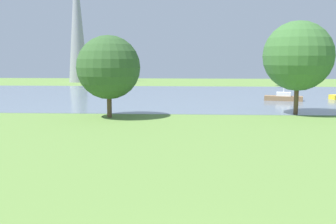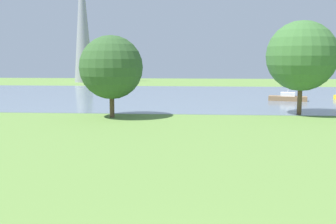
# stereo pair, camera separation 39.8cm
# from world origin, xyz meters

# --- Properties ---
(ground_plane) EXTENTS (160.00, 160.00, 0.00)m
(ground_plane) POSITION_xyz_m (0.00, 22.00, 0.00)
(ground_plane) COLOR olive
(water_surface) EXTENTS (140.00, 40.00, 0.02)m
(water_surface) POSITION_xyz_m (0.00, 50.00, 0.01)
(water_surface) COLOR slate
(water_surface) RESTS_ON ground
(sailboat_brown) EXTENTS (5.02, 2.62, 6.72)m
(sailboat_brown) POSITION_xyz_m (12.06, 43.61, 0.46)
(sailboat_brown) COLOR brown
(sailboat_brown) RESTS_ON water_surface
(tree_mid_shore) EXTENTS (5.87, 5.87, 7.58)m
(tree_mid_shore) POSITION_xyz_m (-7.61, 27.70, 4.63)
(tree_mid_shore) COLOR brown
(tree_mid_shore) RESTS_ON ground
(tree_west_near) EXTENTS (6.74, 6.74, 9.07)m
(tree_west_near) POSITION_xyz_m (10.27, 30.73, 5.69)
(tree_west_near) COLOR brown
(tree_west_near) RESTS_ON ground
(electricity_pylon) EXTENTS (6.40, 4.40, 29.56)m
(electricity_pylon) POSITION_xyz_m (-26.49, 83.09, 14.80)
(electricity_pylon) COLOR gray
(electricity_pylon) RESTS_ON ground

